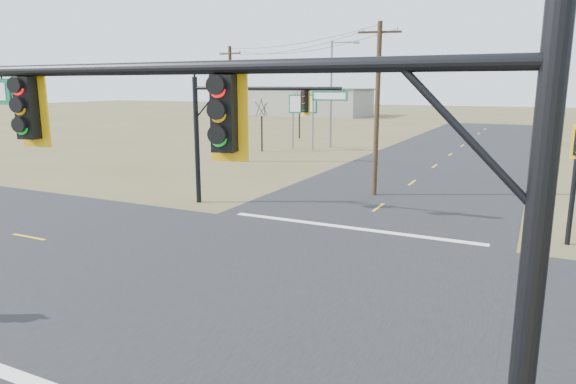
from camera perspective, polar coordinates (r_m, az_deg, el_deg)
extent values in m
plane|color=brown|center=(17.26, -1.43, -10.18)|extent=(320.00, 320.00, 0.00)
cube|color=black|center=(17.26, -1.43, -10.15)|extent=(160.00, 14.00, 0.02)
cube|color=black|center=(17.26, -1.43, -10.14)|extent=(14.00, 160.00, 0.02)
cube|color=silver|center=(23.81, 6.96, -3.97)|extent=(12.00, 0.40, 0.01)
cylinder|color=black|center=(6.65, 24.95, -14.38)|extent=(0.29, 0.29, 7.29)
cylinder|color=black|center=(7.92, -14.73, 13.13)|extent=(10.42, 0.19, 0.19)
cylinder|color=black|center=(28.76, -10.10, 5.60)|extent=(0.28, 0.28, 6.91)
cylinder|color=black|center=(26.35, -2.79, 11.44)|extent=(8.38, 0.18, 0.18)
cube|color=#0E633F|center=(24.81, 4.67, 10.58)|extent=(1.80, 0.05, 0.45)
cylinder|color=black|center=(23.74, 29.15, 0.41)|extent=(0.20, 0.20, 4.78)
cylinder|color=#412E1B|center=(30.59, 9.86, 8.87)|extent=(0.29, 0.29, 9.99)
cube|color=#412E1B|center=(30.69, 10.16, 17.09)|extent=(2.39, 0.73, 0.12)
cylinder|color=#412E1B|center=(44.22, -6.35, 9.58)|extent=(0.28, 0.28, 9.63)
cube|color=#412E1B|center=(44.27, -6.48, 15.04)|extent=(2.33, 0.62, 0.12)
cylinder|color=slate|center=(52.71, 0.55, 7.77)|extent=(0.15, 0.15, 5.54)
cylinder|color=slate|center=(51.79, 2.78, 7.68)|extent=(0.15, 0.15, 5.54)
cube|color=#0E633F|center=(52.15, 1.67, 9.75)|extent=(2.93, 0.53, 1.85)
cylinder|color=slate|center=(65.24, 27.61, 9.05)|extent=(0.19, 0.19, 9.69)
cylinder|color=slate|center=(65.28, 26.96, 13.20)|extent=(2.33, 0.12, 0.12)
cube|color=slate|center=(65.28, 25.91, 13.21)|extent=(0.58, 0.38, 0.17)
cylinder|color=slate|center=(54.35, 4.81, 10.68)|extent=(0.22, 0.22, 10.90)
cylinder|color=slate|center=(54.04, 6.25, 16.22)|extent=(2.62, 0.13, 0.13)
cube|color=slate|center=(53.60, 7.62, 16.11)|extent=(0.61, 0.31, 0.20)
cylinder|color=black|center=(51.06, -2.93, 6.48)|extent=(0.17, 0.17, 3.52)
cylinder|color=black|center=(63.84, 1.27, 7.80)|extent=(0.19, 0.19, 4.06)
cube|color=gray|center=(114.53, 1.67, 9.91)|extent=(28.00, 14.00, 5.50)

